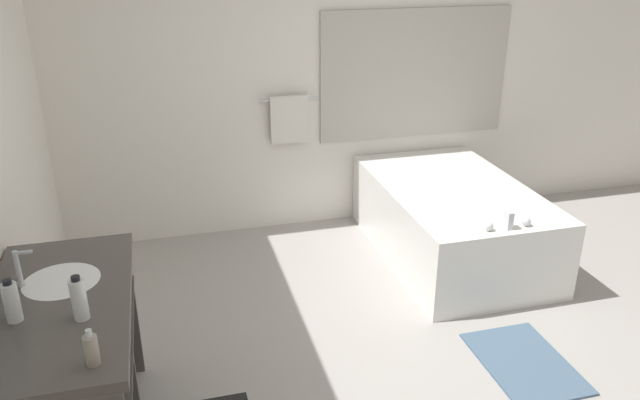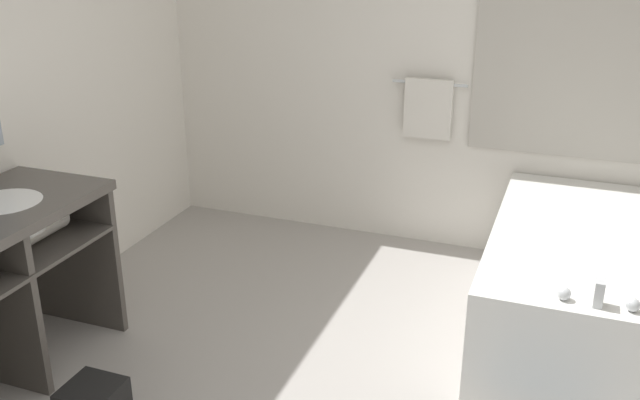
{
  "view_description": "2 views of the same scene",
  "coord_description": "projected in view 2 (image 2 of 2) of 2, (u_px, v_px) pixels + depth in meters",
  "views": [
    {
      "loc": [
        -1.36,
        -2.78,
        2.4
      ],
      "look_at": [
        -0.42,
        0.71,
        0.86
      ],
      "focal_mm": 35.0,
      "sensor_mm": 36.0,
      "label": 1
    },
    {
      "loc": [
        0.65,
        -2.43,
        2.15
      ],
      "look_at": [
        -0.52,
        0.69,
        0.84
      ],
      "focal_mm": 40.0,
      "sensor_mm": 36.0,
      "label": 2
    }
  ],
  "objects": [
    {
      "name": "wall_back_with_blinds",
      "position": [
        484.0,
        55.0,
        4.55
      ],
      "size": [
        7.4,
        0.13,
        2.7
      ],
      "color": "white",
      "rests_on": "ground_plane"
    },
    {
      "name": "bathtub",
      "position": [
        592.0,
        280.0,
        3.86
      ],
      "size": [
        1.08,
        1.77,
        0.71
      ],
      "color": "white",
      "rests_on": "ground_plane"
    }
  ]
}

